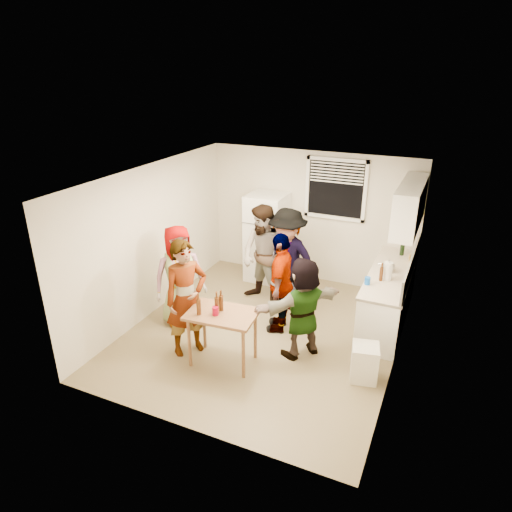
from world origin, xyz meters
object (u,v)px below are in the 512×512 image
at_px(kettle, 388,271).
at_px(guest_black, 280,328).
at_px(guest_orange, 301,353).
at_px(guest_grey, 183,322).
at_px(red_cup, 216,315).
at_px(blue_cup, 367,284).
at_px(guest_back_right, 286,305).
at_px(beer_bottle_counter, 380,281).
at_px(guest_stripe, 190,350).
at_px(refrigerator, 267,237).
at_px(trash_bin, 364,363).
at_px(wine_bottle, 401,255).
at_px(guest_back_left, 264,302).
at_px(beer_bottle_table, 217,313).
at_px(serving_table, 224,361).

xyz_separation_m(kettle, guest_black, (-1.47, -0.91, -0.90)).
height_order(kettle, guest_orange, kettle).
bearing_deg(guest_grey, red_cup, -83.68).
distance_m(blue_cup, guest_back_right, 1.74).
distance_m(kettle, beer_bottle_counter, 0.39).
relative_size(guest_stripe, guest_back_right, 0.98).
bearing_deg(red_cup, guest_black, 69.62).
bearing_deg(guest_orange, guest_black, -95.31).
height_order(refrigerator, red_cup, refrigerator).
height_order(trash_bin, guest_back_right, trash_bin).
bearing_deg(wine_bottle, guest_grey, -144.82).
distance_m(beer_bottle_counter, guest_back_left, 2.20).
bearing_deg(beer_bottle_table, wine_bottle, 54.72).
bearing_deg(beer_bottle_counter, guest_black, -159.83).
bearing_deg(kettle, beer_bottle_counter, -83.67).
distance_m(guest_grey, guest_black, 1.60).
xyz_separation_m(serving_table, guest_grey, (-1.12, 0.67, 0.00)).
relative_size(blue_cup, trash_bin, 0.23).
bearing_deg(guest_grey, beer_bottle_table, -81.77).
height_order(guest_grey, guest_back_right, guest_back_right).
bearing_deg(refrigerator, wine_bottle, 0.97).
bearing_deg(guest_grey, guest_black, -30.35).
bearing_deg(guest_grey, kettle, -23.14).
relative_size(kettle, guest_grey, 0.14).
xyz_separation_m(refrigerator, guest_grey, (-0.59, -2.14, -0.85)).
relative_size(guest_back_right, guest_black, 1.09).
distance_m(serving_table, guest_grey, 1.30).
bearing_deg(beer_bottle_counter, blue_cup, -127.19).
bearing_deg(beer_bottle_table, trash_bin, 13.23).
bearing_deg(guest_orange, guest_back_left, -98.67).
relative_size(wine_bottle, serving_table, 0.31).
xyz_separation_m(beer_bottle_counter, guest_back_right, (-1.59, 0.21, -0.90)).
bearing_deg(guest_grey, guest_stripe, -98.41).
bearing_deg(guest_black, guest_back_left, -151.37).
bearing_deg(serving_table, guest_black, 70.74).
bearing_deg(blue_cup, refrigerator, 148.67).
relative_size(blue_cup, guest_orange, 0.08).
xyz_separation_m(guest_stripe, guest_back_left, (0.42, 1.81, 0.00)).
xyz_separation_m(red_cup, guest_orange, (1.00, 0.73, -0.80)).
bearing_deg(guest_grey, blue_cup, -32.19).
height_order(guest_stripe, guest_orange, guest_orange).
xyz_separation_m(refrigerator, guest_back_left, (0.35, -0.95, -0.85)).
xyz_separation_m(blue_cup, guest_black, (-1.26, -0.31, -0.90)).
bearing_deg(red_cup, trash_bin, 14.76).
distance_m(serving_table, beer_bottle_table, 0.80).
xyz_separation_m(refrigerator, guest_black, (0.93, -1.64, -0.85)).
bearing_deg(beer_bottle_table, guest_grey, 146.55).
height_order(guest_grey, guest_stripe, guest_grey).
bearing_deg(guest_back_left, refrigerator, 129.57).
xyz_separation_m(wine_bottle, trash_bin, (-0.07, -2.42, -0.65)).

